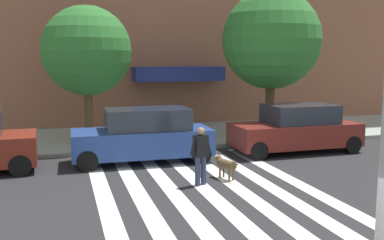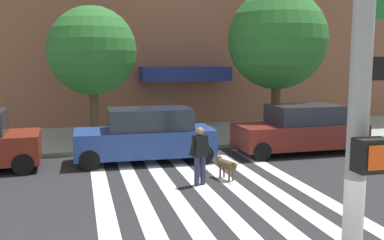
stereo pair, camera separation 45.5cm
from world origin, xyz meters
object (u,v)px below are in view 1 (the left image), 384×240
object	(u,v)px
parked_car_behind_first	(144,136)
street_tree_middle	(271,40)
pedestrian_dog_walker	(201,153)
parked_car_third_in_line	(296,129)
dog_on_leash	(225,164)
street_tree_nearest	(87,51)

from	to	relation	value
parked_car_behind_first	street_tree_middle	world-z (taller)	street_tree_middle
pedestrian_dog_walker	parked_car_third_in_line	bearing A→B (deg)	33.90
parked_car_third_in_line	dog_on_leash	size ratio (longest dim) A/B	4.74
parked_car_behind_first	parked_car_third_in_line	bearing A→B (deg)	0.02
street_tree_nearest	street_tree_middle	distance (m)	7.66
pedestrian_dog_walker	street_tree_middle	bearing A→B (deg)	49.31
parked_car_behind_first	dog_on_leash	bearing A→B (deg)	-55.98
parked_car_third_in_line	dog_on_leash	world-z (taller)	parked_car_third_in_line
street_tree_nearest	dog_on_leash	world-z (taller)	street_tree_nearest
parked_car_behind_first	dog_on_leash	world-z (taller)	parked_car_behind_first
parked_car_behind_first	dog_on_leash	distance (m)	3.45
street_tree_nearest	dog_on_leash	bearing A→B (deg)	-61.39
street_tree_nearest	street_tree_middle	xyz separation A→B (m)	(7.57, -1.09, 0.48)
parked_car_behind_first	pedestrian_dog_walker	xyz separation A→B (m)	(1.02, -3.23, 0.02)
street_tree_middle	dog_on_leash	world-z (taller)	street_tree_middle
parked_car_behind_first	street_tree_nearest	size ratio (longest dim) A/B	0.86
parked_car_third_in_line	dog_on_leash	bearing A→B (deg)	-144.16
dog_on_leash	parked_car_third_in_line	bearing A→B (deg)	35.84
street_tree_middle	dog_on_leash	size ratio (longest dim) A/B	6.13
street_tree_middle	dog_on_leash	xyz separation A→B (m)	(-4.06, -5.35, -3.84)
parked_car_third_in_line	street_tree_nearest	world-z (taller)	street_tree_nearest
pedestrian_dog_walker	dog_on_leash	distance (m)	1.09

